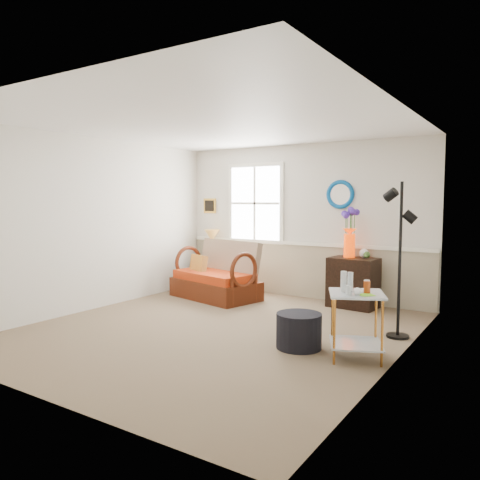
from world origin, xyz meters
The scene contains 19 objects.
floor centered at (0.00, 0.00, 0.00)m, with size 4.50×5.00×0.01m, color #79694E.
ceiling centered at (0.00, 0.00, 2.60)m, with size 4.50×5.00×0.01m, color white.
walls centered at (0.00, 0.00, 1.30)m, with size 4.51×5.01×2.60m.
wainscot centered at (0.00, 2.48, 0.45)m, with size 4.46×0.02×0.90m, color tan.
chair_rail centered at (0.00, 2.47, 0.92)m, with size 4.46×0.04×0.06m, color white.
window centered at (-0.90, 2.47, 1.60)m, with size 1.14×0.06×1.44m, color white, non-canonical shape.
picture centered at (-1.92, 2.48, 1.55)m, with size 0.28×0.03×0.28m, color #BD8B30.
mirror centered at (0.70, 2.48, 1.75)m, with size 0.47×0.47×0.07m, color #015BAE.
loveseat centered at (-1.14, 1.57, 0.48)m, with size 1.48×0.84×0.97m, color maroon, non-canonical shape.
throw_pillow centered at (-1.47, 1.52, 0.52)m, with size 0.40×0.10×0.40m, color #C45702, non-canonical shape.
lamp_stand centered at (-1.79, 2.30, 0.29)m, with size 0.33×0.33×0.59m, color black, non-canonical shape.
table_lamp centered at (-1.77, 2.34, 0.84)m, with size 0.28×0.28×0.52m, color #B67932, non-canonical shape.
potted_plant centered at (-1.66, 2.28, 0.71)m, with size 0.30×0.33×0.26m, color #486F2D.
cabinet centered at (1.05, 2.18, 0.39)m, with size 0.72×0.46×0.77m, color black, non-canonical shape.
flower_vase centered at (0.96, 2.23, 1.15)m, with size 0.22×0.22×0.76m, color #E43401, non-canonical shape.
side_table centered at (1.87, -0.09, 0.35)m, with size 0.55×0.55×0.70m, color #B67128, non-canonical shape.
tabletop_items centered at (1.87, -0.09, 0.80)m, with size 0.36×0.36×0.22m, color silver, non-canonical shape.
floor_lamp centered at (2.05, 0.91, 0.94)m, with size 0.27×0.27×1.88m, color black, non-canonical shape.
ottoman centered at (1.22, -0.10, 0.20)m, with size 0.51×0.51×0.39m, color black.
Camera 1 is at (3.44, -4.78, 1.65)m, focal length 35.00 mm.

